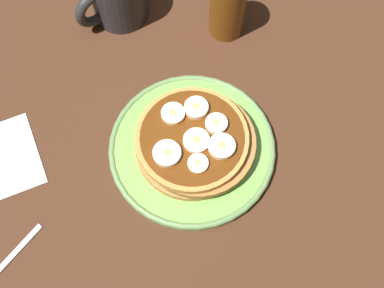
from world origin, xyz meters
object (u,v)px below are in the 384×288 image
(banana_slice_5, at_px, (198,164))
(syrup_bottle, at_px, (228,3))
(plate, at_px, (192,148))
(banana_slice_2, at_px, (168,155))
(banana_slice_3, at_px, (171,115))
(banana_slice_6, at_px, (196,108))
(banana_slice_1, at_px, (216,124))
(pancake_stack, at_px, (195,143))
(banana_slice_4, at_px, (222,147))
(banana_slice_0, at_px, (198,140))

(banana_slice_5, height_order, syrup_bottle, syrup_bottle)
(banana_slice_5, distance_m, syrup_bottle, 0.24)
(plate, relative_size, banana_slice_2, 6.25)
(syrup_bottle, bearing_deg, banana_slice_2, 32.29)
(banana_slice_3, bearing_deg, banana_slice_6, 158.46)
(plate, height_order, banana_slice_1, banana_slice_1)
(banana_slice_1, distance_m, banana_slice_2, 0.07)
(pancake_stack, relative_size, banana_slice_5, 6.02)
(banana_slice_3, bearing_deg, banana_slice_2, 48.85)
(banana_slice_1, distance_m, banana_slice_5, 0.06)
(banana_slice_1, relative_size, banana_slice_2, 0.81)
(banana_slice_2, distance_m, syrup_bottle, 0.24)
(banana_slice_2, height_order, banana_slice_4, same)
(plate, xyz_separation_m, banana_slice_1, (-0.03, 0.01, 0.04))
(pancake_stack, height_order, banana_slice_3, banana_slice_3)
(banana_slice_2, relative_size, banana_slice_4, 1.04)
(banana_slice_1, distance_m, banana_slice_6, 0.03)
(pancake_stack, xyz_separation_m, banana_slice_0, (-0.00, 0.01, 0.02))
(banana_slice_3, bearing_deg, syrup_bottle, -152.60)
(pancake_stack, distance_m, syrup_bottle, 0.21)
(banana_slice_0, bearing_deg, banana_slice_5, 51.02)
(banana_slice_0, height_order, banana_slice_5, same)
(plate, distance_m, banana_slice_5, 0.06)
(pancake_stack, relative_size, banana_slice_3, 5.05)
(banana_slice_6, bearing_deg, pancake_stack, 49.65)
(pancake_stack, bearing_deg, banana_slice_3, -83.83)
(banana_slice_5, bearing_deg, banana_slice_1, -152.00)
(pancake_stack, bearing_deg, plate, -61.97)
(banana_slice_2, bearing_deg, banana_slice_5, 125.55)
(banana_slice_2, bearing_deg, syrup_bottle, -147.71)
(banana_slice_4, distance_m, syrup_bottle, 0.22)
(pancake_stack, bearing_deg, banana_slice_5, 57.04)
(pancake_stack, xyz_separation_m, banana_slice_1, (-0.03, 0.00, 0.02))
(banana_slice_1, xyz_separation_m, banana_slice_4, (0.01, 0.03, 0.00))
(banana_slice_5, relative_size, syrup_bottle, 0.21)
(banana_slice_3, relative_size, banana_slice_5, 1.19)
(banana_slice_0, distance_m, banana_slice_2, 0.04)
(banana_slice_0, distance_m, banana_slice_6, 0.04)
(banana_slice_2, bearing_deg, banana_slice_6, -156.07)
(banana_slice_2, distance_m, banana_slice_4, 0.07)
(banana_slice_1, xyz_separation_m, syrup_bottle, (-0.13, -0.13, 0.01))
(banana_slice_4, height_order, banana_slice_5, banana_slice_4)
(plate, bearing_deg, pancake_stack, 118.03)
(plate, bearing_deg, banana_slice_6, -136.27)
(banana_slice_0, relative_size, banana_slice_6, 1.08)
(banana_slice_0, relative_size, banana_slice_2, 0.96)
(pancake_stack, bearing_deg, banana_slice_4, 119.28)
(banana_slice_2, relative_size, banana_slice_3, 1.15)
(banana_slice_0, height_order, syrup_bottle, syrup_bottle)
(syrup_bottle, bearing_deg, banana_slice_0, 39.83)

